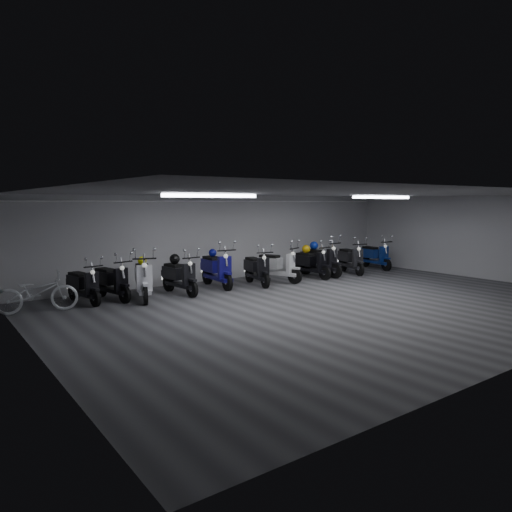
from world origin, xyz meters
TOP-DOWN VIEW (x-y plane):
  - floor at (0.00, 0.00)m, footprint 14.00×10.00m
  - ceiling at (0.00, 0.00)m, footprint 14.00×10.00m
  - back_wall at (0.00, 5.00)m, footprint 14.00×0.01m
  - left_wall at (-7.00, 0.00)m, footprint 0.01×10.00m
  - right_wall at (7.00, 0.00)m, footprint 0.01×10.00m
  - fluor_strip_left at (-3.00, 1.00)m, footprint 2.40×0.18m
  - fluor_strip_right at (3.00, 1.00)m, footprint 2.40×0.18m
  - conduit at (0.00, 4.92)m, footprint 13.60×0.05m
  - scooter_0 at (-5.14, 3.81)m, footprint 0.88×1.77m
  - scooter_1 at (-4.41, 3.81)m, footprint 0.95×1.87m
  - scooter_2 at (-3.71, 3.38)m, footprint 1.25×2.07m
  - scooter_3 at (-2.59, 3.46)m, footprint 0.79×1.87m
  - scooter_4 at (-1.18, 3.78)m, footprint 0.81×2.04m
  - scooter_5 at (0.04, 3.38)m, footprint 0.96×1.90m
  - scooter_6 at (0.93, 3.46)m, footprint 1.27×1.99m
  - scooter_7 at (2.39, 3.43)m, footprint 0.79×1.87m
  - scooter_8 at (2.88, 3.53)m, footprint 0.94×2.08m
  - scooter_9 at (4.24, 3.33)m, footprint 1.17×1.97m
  - bicycle at (-6.32, 3.47)m, footprint 1.90×0.97m
  - scooter_10 at (5.89, 3.59)m, footprint 0.87×1.91m
  - helmet_0 at (2.36, 3.68)m, footprint 0.29×0.29m
  - helmet_1 at (-2.62, 3.72)m, footprint 0.29×0.29m
  - helmet_2 at (-1.16, 4.06)m, footprint 0.24×0.24m
  - helmet_3 at (2.84, 3.81)m, footprint 0.29×0.29m
  - helmet_4 at (-3.62, 3.63)m, footprint 0.23×0.23m

SIDE VIEW (x-z plane):
  - floor at x=0.00m, z-range -0.01..0.00m
  - bicycle at x=-6.32m, z-range 0.00..1.17m
  - scooter_0 at x=-5.14m, z-range 0.00..1.26m
  - scooter_1 at x=-4.41m, z-range 0.00..1.33m
  - scooter_5 at x=0.04m, z-range 0.00..1.35m
  - scooter_7 at x=2.39m, z-range 0.00..1.35m
  - scooter_3 at x=-2.59m, z-range 0.00..1.35m
  - scooter_10 at x=5.89m, z-range 0.00..1.37m
  - scooter_9 at x=4.24m, z-range 0.00..1.39m
  - scooter_6 at x=0.93m, z-range 0.00..1.41m
  - scooter_2 at x=-3.71m, z-range 0.00..1.46m
  - scooter_4 at x=-1.18m, z-range 0.00..1.48m
  - scooter_8 at x=2.88m, z-range 0.00..1.49m
  - helmet_0 at x=2.36m, z-range 0.84..1.12m
  - helmet_1 at x=-2.62m, z-range 0.84..1.13m
  - helmet_4 at x=-3.62m, z-range 0.90..1.14m
  - helmet_2 at x=-1.16m, z-range 0.92..1.16m
  - helmet_3 at x=2.84m, z-range 0.92..1.21m
  - back_wall at x=0.00m, z-range 0.00..2.80m
  - left_wall at x=-7.00m, z-range 0.00..2.80m
  - right_wall at x=7.00m, z-range 0.00..2.80m
  - conduit at x=0.00m, z-range 2.59..2.65m
  - fluor_strip_left at x=-3.00m, z-range 2.70..2.78m
  - fluor_strip_right at x=3.00m, z-range 2.70..2.78m
  - ceiling at x=0.00m, z-range 2.80..2.81m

